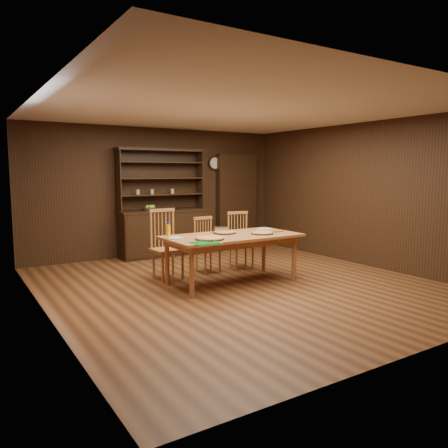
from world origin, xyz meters
TOP-DOWN VIEW (x-y plane):
  - floor at (0.00, 0.00)m, footprint 6.00×6.00m
  - room_shell at (0.00, 0.00)m, footprint 6.00×6.00m
  - china_hutch at (-0.00, 2.75)m, footprint 1.84×0.52m
  - doorway at (1.90, 2.90)m, footprint 1.00×0.18m
  - wall_clock at (1.35, 2.96)m, footprint 0.30×0.05m
  - dining_table at (-0.03, 0.14)m, footprint 2.07×1.03m
  - chair_left at (-0.76, 0.99)m, footprint 0.47×0.45m
  - chair_center at (0.02, 1.05)m, footprint 0.41×0.39m
  - chair_right at (0.70, 1.01)m, footprint 0.48×0.46m
  - pizza_left at (-0.55, -0.07)m, footprint 0.42×0.42m
  - pizza_right at (0.42, -0.02)m, footprint 0.35×0.35m
  - pizza_center at (-0.04, 0.34)m, footprint 0.35×0.35m
  - cooling_rack at (-0.76, -0.34)m, footprint 0.39×0.39m
  - plate_left at (-0.93, 0.29)m, footprint 0.26×0.26m
  - plate_right at (0.77, 0.37)m, footprint 0.28×0.28m
  - foil_dish at (-0.03, 0.46)m, footprint 0.28×0.24m
  - juice_bottle at (-0.99, 0.37)m, footprint 0.06×0.06m
  - pot_holder_a at (0.77, 0.10)m, footprint 0.22×0.22m
  - pot_holder_b at (0.74, 0.17)m, footprint 0.26×0.26m
  - fruit_bowl at (-0.31, 2.69)m, footprint 0.29×0.29m

SIDE VIEW (x-z plane):
  - floor at x=0.00m, z-range 0.00..0.00m
  - chair_center at x=0.02m, z-range 0.03..0.97m
  - chair_right at x=0.70m, z-range 0.03..1.03m
  - chair_left at x=-0.76m, z-range 0.04..1.15m
  - china_hutch at x=0.00m, z-range -0.49..1.68m
  - dining_table at x=-0.03m, z-range 0.30..1.05m
  - pot_holder_a at x=0.77m, z-range 0.75..0.77m
  - pot_holder_b at x=0.74m, z-range 0.75..0.77m
  - cooling_rack at x=-0.76m, z-range 0.75..0.77m
  - plate_right at x=0.77m, z-range 0.75..0.77m
  - plate_left at x=-0.93m, z-range 0.75..0.77m
  - pizza_center at x=-0.04m, z-range 0.75..0.79m
  - pizza_left at x=-0.55m, z-range 0.75..0.79m
  - pizza_right at x=0.42m, z-range 0.75..0.79m
  - foil_dish at x=-0.03m, z-range 0.75..0.84m
  - juice_bottle at x=-0.99m, z-range 0.74..0.98m
  - fruit_bowl at x=-0.31m, z-range 0.92..1.04m
  - doorway at x=1.90m, z-range 0.00..2.10m
  - room_shell at x=0.00m, z-range -1.42..4.58m
  - wall_clock at x=1.35m, z-range 1.75..2.05m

